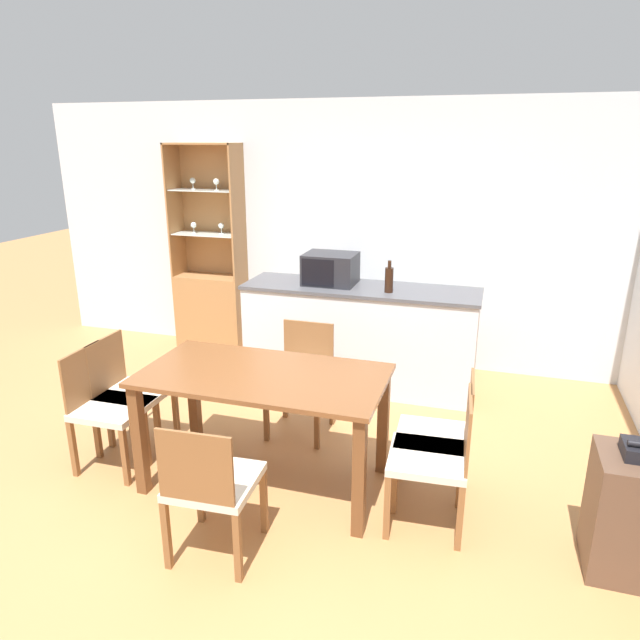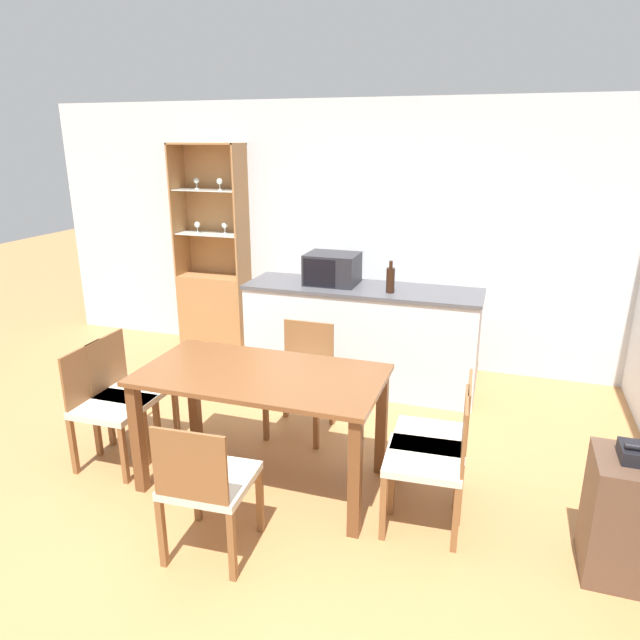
{
  "view_description": "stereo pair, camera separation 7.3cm",
  "coord_description": "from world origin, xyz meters",
  "views": [
    {
      "loc": [
        1.34,
        -2.86,
        2.19
      ],
      "look_at": [
        0.13,
        1.05,
        0.88
      ],
      "focal_mm": 32.0,
      "sensor_mm": 36.0,
      "label": 1
    },
    {
      "loc": [
        1.41,
        -2.84,
        2.19
      ],
      "look_at": [
        0.13,
        1.05,
        0.88
      ],
      "focal_mm": 32.0,
      "sensor_mm": 36.0,
      "label": 2
    }
  ],
  "objects": [
    {
      "name": "dining_chair_side_left_near",
      "position": [
        -1.08,
        0.07,
        0.44
      ],
      "size": [
        0.45,
        0.45,
        0.84
      ],
      "rotation": [
        0.0,
        0.0,
        -1.55
      ],
      "color": "beige",
      "rests_on": "ground_plane"
    },
    {
      "name": "dining_chair_side_left_far",
      "position": [
        -1.08,
        0.32,
        0.44
      ],
      "size": [
        0.44,
        0.44,
        0.84
      ],
      "rotation": [
        0.0,
        0.0,
        -1.56
      ],
      "color": "beige",
      "rests_on": "ground_plane"
    },
    {
      "name": "dining_table",
      "position": [
        0.02,
        0.2,
        0.66
      ],
      "size": [
        1.55,
        0.81,
        0.78
      ],
      "color": "brown",
      "rests_on": "ground_plane"
    },
    {
      "name": "wine_bottle",
      "position": [
        0.51,
        1.8,
        1.05
      ],
      "size": [
        0.07,
        0.07,
        0.27
      ],
      "color": "black",
      "rests_on": "kitchen_counter"
    },
    {
      "name": "kitchen_counter",
      "position": [
        0.24,
        1.91,
        0.47
      ],
      "size": [
        2.09,
        0.61,
        0.94
      ],
      "color": "silver",
      "rests_on": "ground_plane"
    },
    {
      "name": "display_cabinet",
      "position": [
        -1.52,
        2.45,
        0.61
      ],
      "size": [
        0.74,
        0.33,
        2.15
      ],
      "color": "#A37042",
      "rests_on": "ground_plane"
    },
    {
      "name": "dining_chair_side_right_far",
      "position": [
        1.13,
        0.32,
        0.44
      ],
      "size": [
        0.46,
        0.46,
        0.84
      ],
      "rotation": [
        0.0,
        0.0,
        1.62
      ],
      "color": "beige",
      "rests_on": "ground_plane"
    },
    {
      "name": "ground_plane",
      "position": [
        0.0,
        0.0,
        0.0
      ],
      "size": [
        18.0,
        18.0,
        0.0
      ],
      "primitive_type": "plane",
      "color": "#B27A47"
    },
    {
      "name": "wall_back",
      "position": [
        0.0,
        2.63,
        1.27
      ],
      "size": [
        6.8,
        0.06,
        2.55
      ],
      "color": "silver",
      "rests_on": "ground_plane"
    },
    {
      "name": "dining_chair_side_right_near",
      "position": [
        1.13,
        0.08,
        0.44
      ],
      "size": [
        0.47,
        0.47,
        0.84
      ],
      "rotation": [
        0.0,
        0.0,
        1.63
      ],
      "color": "beige",
      "rests_on": "ground_plane"
    },
    {
      "name": "dining_chair_head_far",
      "position": [
        0.02,
        0.94,
        0.44
      ],
      "size": [
        0.44,
        0.44,
        0.84
      ],
      "rotation": [
        0.0,
        0.0,
        3.14
      ],
      "color": "beige",
      "rests_on": "ground_plane"
    },
    {
      "name": "dining_chair_head_near",
      "position": [
        0.03,
        -0.54,
        0.44
      ],
      "size": [
        0.46,
        0.46,
        0.84
      ],
      "rotation": [
        0.0,
        0.0,
        0.06
      ],
      "color": "beige",
      "rests_on": "ground_plane"
    },
    {
      "name": "microwave",
      "position": [
        -0.04,
        1.95,
        1.07
      ],
      "size": [
        0.46,
        0.38,
        0.28
      ],
      "color": "#232328",
      "rests_on": "kitchen_counter"
    }
  ]
}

